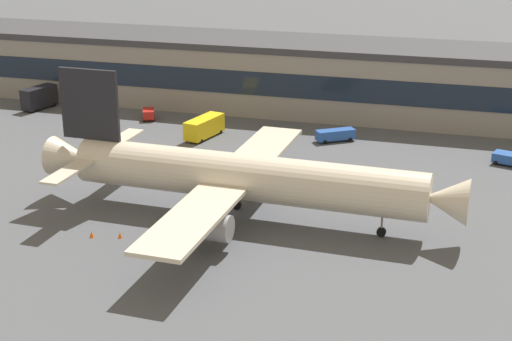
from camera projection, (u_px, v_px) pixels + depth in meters
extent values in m
plane|color=#4C4F54|center=(213.00, 211.00, 96.99)|extent=(600.00, 600.00, 0.00)
cube|color=gray|center=(305.00, 79.00, 141.32)|extent=(158.15, 17.20, 11.71)
cube|color=#38383D|center=(305.00, 44.00, 139.13)|extent=(161.32, 17.55, 1.20)
cube|color=#192333|center=(294.00, 86.00, 133.31)|extent=(154.99, 0.16, 4.21)
cylinder|color=beige|center=(247.00, 177.00, 92.79)|extent=(44.08, 6.96, 5.71)
cone|color=beige|center=(446.00, 200.00, 85.90)|extent=(5.29, 5.57, 5.43)
cone|color=beige|center=(73.00, 158.00, 99.76)|extent=(6.43, 5.32, 5.14)
cube|color=black|center=(90.00, 105.00, 96.37)|extent=(8.01, 0.73, 9.14)
cube|color=beige|center=(120.00, 140.00, 104.07)|extent=(2.69, 10.35, 0.30)
cube|color=beige|center=(71.00, 170.00, 92.82)|extent=(2.69, 10.35, 0.30)
cube|color=beige|center=(263.00, 149.00, 104.96)|extent=(6.56, 19.93, 0.50)
cube|color=beige|center=(191.00, 219.00, 82.16)|extent=(6.56, 19.93, 0.50)
cylinder|color=#99999E|center=(263.00, 170.00, 102.69)|extent=(4.80, 3.28, 3.14)
cylinder|color=#99999E|center=(210.00, 227.00, 85.19)|extent=(4.80, 3.28, 3.14)
cylinder|color=black|center=(381.00, 232.00, 89.60)|extent=(1.11, 0.53, 1.10)
cylinder|color=slate|center=(382.00, 220.00, 89.06)|extent=(0.24, 0.24, 2.64)
cylinder|color=black|center=(237.00, 205.00, 97.40)|extent=(1.11, 0.53, 1.10)
cylinder|color=slate|center=(237.00, 194.00, 96.86)|extent=(0.24, 0.24, 2.64)
cylinder|color=black|center=(223.00, 220.00, 92.80)|extent=(1.11, 0.53, 1.10)
cylinder|color=slate|center=(223.00, 208.00, 92.26)|extent=(0.24, 0.24, 2.64)
cube|color=black|center=(39.00, 97.00, 143.05)|extent=(4.17, 7.60, 3.80)
cube|color=black|center=(46.00, 91.00, 144.41)|extent=(2.90, 3.00, 0.95)
cylinder|color=black|center=(45.00, 103.00, 146.30)|extent=(0.45, 0.75, 0.70)
cylinder|color=black|center=(54.00, 105.00, 145.21)|extent=(0.45, 0.75, 0.70)
cylinder|color=black|center=(26.00, 109.00, 142.17)|extent=(0.45, 0.75, 0.70)
cylinder|color=black|center=(35.00, 111.00, 141.09)|extent=(0.45, 0.75, 0.70)
cube|color=yellow|center=(204.00, 127.00, 126.02)|extent=(4.61, 8.81, 3.00)
cube|color=black|center=(196.00, 127.00, 123.92)|extent=(3.17, 3.44, 0.75)
cylinder|color=black|center=(201.00, 141.00, 123.53)|extent=(0.45, 0.75, 0.70)
cylinder|color=black|center=(188.00, 139.00, 124.69)|extent=(0.45, 0.75, 0.70)
cylinder|color=black|center=(220.00, 132.00, 128.35)|extent=(0.45, 0.75, 0.70)
cylinder|color=black|center=(208.00, 130.00, 129.52)|extent=(0.45, 0.75, 0.70)
cube|color=#2651A5|center=(335.00, 134.00, 124.26)|extent=(6.40, 5.28, 1.60)
cube|color=black|center=(345.00, 132.00, 124.67)|extent=(2.89, 2.79, 0.40)
cylinder|color=black|center=(345.00, 136.00, 125.99)|extent=(0.75, 0.64, 0.70)
cylinder|color=black|center=(350.00, 139.00, 124.38)|extent=(0.75, 0.64, 0.70)
cylinder|color=black|center=(320.00, 139.00, 124.67)|extent=(0.75, 0.64, 0.70)
cylinder|color=black|center=(325.00, 142.00, 123.06)|extent=(0.75, 0.64, 0.70)
cube|color=#2651A5|center=(510.00, 158.00, 113.28)|extent=(5.35, 3.89, 1.40)
cylinder|color=black|center=(501.00, 159.00, 115.31)|extent=(0.76, 0.49, 0.70)
cylinder|color=black|center=(496.00, 163.00, 113.47)|extent=(0.76, 0.49, 0.70)
cube|color=red|center=(149.00, 114.00, 136.40)|extent=(3.31, 4.11, 1.50)
cube|color=black|center=(148.00, 111.00, 137.22)|extent=(2.20, 1.91, 0.38)
cylinder|color=black|center=(144.00, 116.00, 137.71)|extent=(0.56, 0.76, 0.70)
cylinder|color=black|center=(154.00, 116.00, 137.95)|extent=(0.56, 0.76, 0.70)
cylinder|color=black|center=(144.00, 120.00, 135.36)|extent=(0.56, 0.76, 0.70)
cylinder|color=black|center=(154.00, 119.00, 135.60)|extent=(0.56, 0.76, 0.70)
cone|color=#F2590C|center=(92.00, 234.00, 89.42)|extent=(0.56, 0.56, 0.71)
cone|color=#F2590C|center=(120.00, 235.00, 89.27)|extent=(0.54, 0.54, 0.67)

